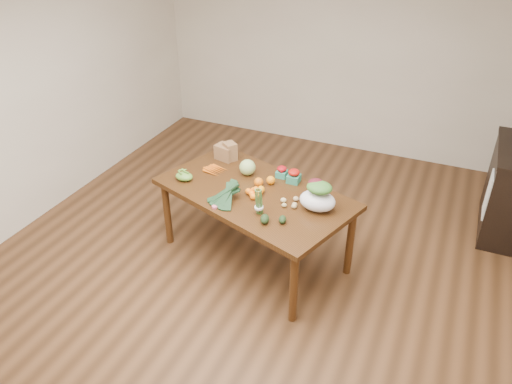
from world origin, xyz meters
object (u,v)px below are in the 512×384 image
at_px(cabbage, 247,167).
at_px(mandarin_cluster, 256,191).
at_px(paper_bag, 225,151).
at_px(salad_bag, 318,197).
at_px(kale_bunch, 223,196).
at_px(asparagus_bundle, 259,201).
at_px(dining_table, 255,225).

bearing_deg(cabbage, mandarin_cluster, -54.62).
bearing_deg(paper_bag, salad_bag, -24.70).
relative_size(paper_bag, kale_bunch, 0.65).
bearing_deg(cabbage, salad_bag, -21.62).
height_order(mandarin_cluster, salad_bag, salad_bag).
relative_size(mandarin_cluster, salad_bag, 0.57).
bearing_deg(kale_bunch, paper_bag, 133.69).
bearing_deg(asparagus_bundle, kale_bunch, -165.25).
distance_m(dining_table, mandarin_cluster, 0.43).
height_order(paper_bag, asparagus_bundle, asparagus_bundle).
height_order(cabbage, kale_bunch, kale_bunch).
xyz_separation_m(cabbage, asparagus_bundle, (0.37, -0.58, 0.05)).
relative_size(cabbage, kale_bunch, 0.39).
distance_m(paper_bag, salad_bag, 1.26).
distance_m(cabbage, mandarin_cluster, 0.40).
bearing_deg(mandarin_cluster, kale_bunch, -131.97).
xyz_separation_m(paper_bag, salad_bag, (1.14, -0.53, 0.03)).
relative_size(paper_bag, asparagus_bundle, 1.05).
relative_size(paper_bag, mandarin_cluster, 1.45).
bearing_deg(cabbage, dining_table, -53.86).
distance_m(mandarin_cluster, salad_bag, 0.58).
bearing_deg(dining_table, paper_bag, 157.26).
bearing_deg(asparagus_bundle, mandarin_cluster, 137.50).
height_order(paper_bag, kale_bunch, paper_bag).
xyz_separation_m(asparagus_bundle, salad_bag, (0.43, 0.27, -0.00)).
relative_size(cabbage, mandarin_cluster, 0.86).
xyz_separation_m(cabbage, mandarin_cluster, (0.23, -0.32, -0.03)).
xyz_separation_m(kale_bunch, asparagus_bundle, (0.36, -0.02, 0.05)).
distance_m(cabbage, salad_bag, 0.86).
relative_size(asparagus_bundle, salad_bag, 0.80).
height_order(dining_table, paper_bag, paper_bag).
distance_m(dining_table, asparagus_bundle, 0.62).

